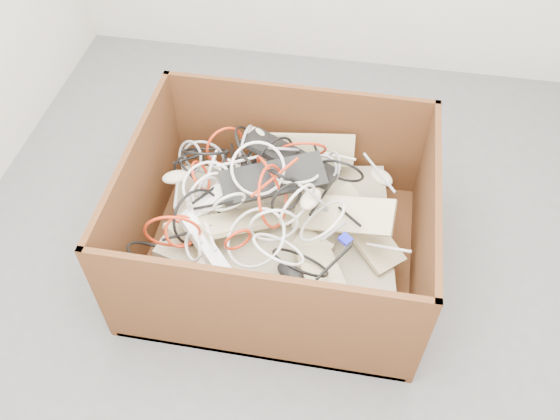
% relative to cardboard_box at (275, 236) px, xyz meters
% --- Properties ---
extents(ground, '(3.00, 3.00, 0.00)m').
position_rel_cardboard_box_xyz_m(ground, '(0.06, 0.03, -0.15)').
color(ground, '#535456').
rests_on(ground, ground).
extents(cardboard_box, '(1.20, 1.00, 0.58)m').
position_rel_cardboard_box_xyz_m(cardboard_box, '(0.00, 0.00, 0.00)').
color(cardboard_box, '#3C210F').
rests_on(cardboard_box, ground).
extents(keyboard_pile, '(1.00, 0.94, 0.38)m').
position_rel_cardboard_box_xyz_m(keyboard_pile, '(0.05, 0.02, 0.14)').
color(keyboard_pile, beige).
rests_on(keyboard_pile, cardboard_box).
extents(mice_scatter, '(0.99, 0.71, 0.21)m').
position_rel_cardboard_box_xyz_m(mice_scatter, '(-0.02, 0.01, 0.20)').
color(mice_scatter, beige).
rests_on(mice_scatter, keyboard_pile).
extents(power_strip_left, '(0.24, 0.28, 0.13)m').
position_rel_cardboard_box_xyz_m(power_strip_left, '(-0.26, -0.03, 0.21)').
color(power_strip_left, white).
rests_on(power_strip_left, keyboard_pile).
extents(power_strip_right, '(0.25, 0.24, 0.10)m').
position_rel_cardboard_box_xyz_m(power_strip_right, '(-0.23, -0.23, 0.19)').
color(power_strip_right, white).
rests_on(power_strip_right, keyboard_pile).
extents(vga_plug, '(0.06, 0.06, 0.03)m').
position_rel_cardboard_box_xyz_m(vga_plug, '(0.30, -0.12, 0.20)').
color(vga_plug, '#0D12CB').
rests_on(vga_plug, keyboard_pile).
extents(cable_tangle, '(1.13, 0.83, 0.45)m').
position_rel_cardboard_box_xyz_m(cable_tangle, '(-0.11, 0.03, 0.25)').
color(cable_tangle, silver).
rests_on(cable_tangle, keyboard_pile).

